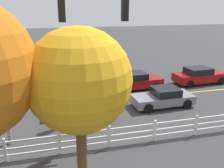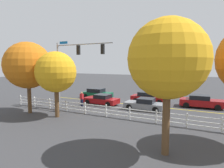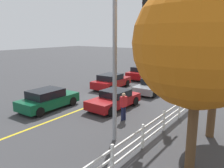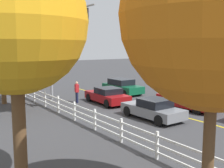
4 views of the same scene
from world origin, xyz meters
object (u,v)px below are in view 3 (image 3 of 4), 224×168
(car_1, at_px, (114,99))
(tree_1, at_px, (217,54))
(car_0, at_px, (111,81))
(pedestrian, at_px, (124,105))
(tree_0, at_px, (199,43))
(car_2, at_px, (152,86))
(car_4, at_px, (48,99))
(car_3, at_px, (142,73))

(car_1, relative_size, tree_1, 0.71)
(car_0, relative_size, car_1, 1.04)
(pedestrian, height_order, tree_0, tree_0)
(car_2, height_order, pedestrian, pedestrian)
(car_4, relative_size, tree_1, 0.70)
(car_4, bearing_deg, car_0, -0.01)
(car_1, xyz_separation_m, car_3, (-10.81, -3.69, 0.08))
(car_1, relative_size, car_3, 0.91)
(car_3, bearing_deg, car_2, -146.83)
(pedestrian, bearing_deg, car_0, 141.72)
(car_3, relative_size, tree_0, 0.66)
(pedestrian, distance_m, tree_0, 6.83)
(tree_0, bearing_deg, car_3, -145.92)
(car_0, bearing_deg, tree_1, -121.51)
(car_4, relative_size, tree_0, 0.60)
(car_3, distance_m, tree_1, 16.03)
(car_0, distance_m, car_4, 7.59)
(car_0, xyz_separation_m, tree_0, (9.26, 10.34, 4.09))
(tree_1, bearing_deg, pedestrian, -82.29)
(pedestrian, bearing_deg, car_1, 149.09)
(car_4, height_order, tree_1, tree_1)
(tree_1, bearing_deg, car_1, -98.48)
(pedestrian, relative_size, tree_0, 0.24)
(car_1, distance_m, car_3, 11.42)
(car_2, bearing_deg, car_3, -144.64)
(car_1, distance_m, tree_1, 7.56)
(pedestrian, bearing_deg, car_4, -156.40)
(car_0, height_order, car_4, car_4)
(car_1, relative_size, pedestrian, 2.53)
(car_2, distance_m, car_4, 9.13)
(car_1, relative_size, car_4, 1.00)
(car_1, height_order, car_4, car_4)
(car_3, bearing_deg, tree_1, -142.08)
(car_1, bearing_deg, pedestrian, 50.52)
(car_1, bearing_deg, tree_0, 58.52)
(car_2, height_order, car_3, car_3)
(car_2, bearing_deg, tree_0, 31.82)
(car_0, height_order, tree_0, tree_0)
(car_2, bearing_deg, tree_1, 43.61)
(car_0, xyz_separation_m, tree_1, (5.74, 10.26, 3.49))
(car_2, bearing_deg, pedestrian, 11.41)
(car_2, distance_m, tree_1, 9.71)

